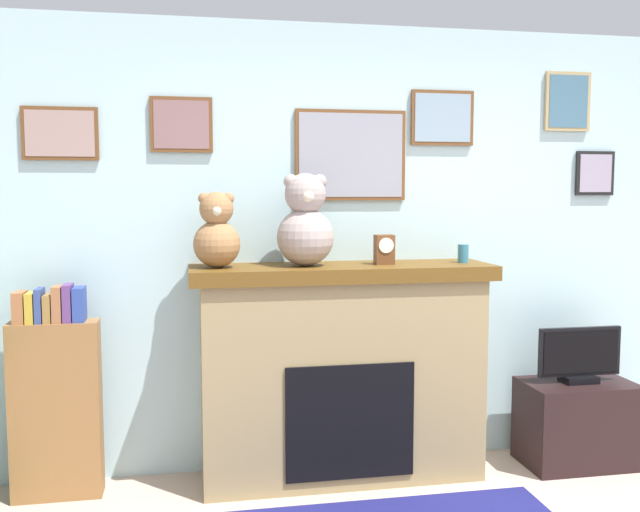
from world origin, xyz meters
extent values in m
cube|color=silver|center=(0.00, 2.00, 1.30)|extent=(5.20, 0.12, 2.60)
cube|color=brown|center=(-0.23, 1.93, 1.85)|extent=(0.66, 0.02, 0.52)
cube|color=gray|center=(-0.23, 1.91, 1.85)|extent=(0.62, 0.00, 0.48)
cube|color=brown|center=(-1.84, 1.93, 1.95)|extent=(0.40, 0.02, 0.29)
cube|color=gray|center=(-1.84, 1.91, 1.95)|extent=(0.36, 0.00, 0.25)
cube|color=black|center=(1.34, 1.93, 1.75)|extent=(0.26, 0.02, 0.27)
cube|color=#9A8FA8|center=(1.34, 1.91, 1.75)|extent=(0.22, 0.00, 0.23)
cube|color=brown|center=(0.33, 1.93, 2.07)|extent=(0.39, 0.02, 0.32)
cube|color=#839EB2|center=(0.33, 1.91, 2.07)|extent=(0.35, 0.00, 0.28)
cube|color=brown|center=(-1.20, 1.93, 2.01)|extent=(0.34, 0.02, 0.31)
cube|color=#815E5F|center=(-1.20, 1.91, 2.01)|extent=(0.30, 0.00, 0.27)
cube|color=tan|center=(1.14, 1.93, 2.19)|extent=(0.30, 0.02, 0.36)
cube|color=#416A83|center=(1.14, 1.91, 2.19)|extent=(0.26, 0.00, 0.32)
cube|color=#958055|center=(-0.33, 1.72, 0.57)|extent=(1.57, 0.44, 1.15)
cube|color=brown|center=(-0.33, 1.72, 1.19)|extent=(1.69, 0.50, 0.08)
cube|color=black|center=(-0.33, 1.49, 0.40)|extent=(0.71, 0.02, 0.63)
cube|color=olive|center=(-1.88, 1.74, 0.48)|extent=(0.46, 0.16, 0.95)
cube|color=#A2633A|center=(-2.04, 1.74, 1.04)|extent=(0.06, 0.13, 0.17)
cube|color=gold|center=(-1.99, 1.74, 1.03)|extent=(0.04, 0.13, 0.16)
cube|color=#334583|center=(-1.94, 1.74, 1.04)|extent=(0.03, 0.13, 0.18)
cube|color=olive|center=(-1.90, 1.74, 1.03)|extent=(0.04, 0.13, 0.15)
cube|color=#9C623E|center=(-1.85, 1.74, 1.05)|extent=(0.05, 0.13, 0.19)
cube|color=#5B3775|center=(-1.80, 1.74, 1.05)|extent=(0.04, 0.13, 0.20)
cube|color=#2B4294|center=(-1.75, 1.74, 1.04)|extent=(0.06, 0.13, 0.18)
cube|color=black|center=(1.10, 1.64, 0.25)|extent=(0.65, 0.40, 0.50)
cube|color=black|center=(1.10, 1.64, 0.52)|extent=(0.20, 0.14, 0.04)
cube|color=black|center=(1.10, 1.64, 0.69)|extent=(0.52, 0.03, 0.29)
cube|color=black|center=(1.10, 1.62, 0.69)|extent=(0.48, 0.00, 0.25)
cylinder|color=teal|center=(0.38, 1.70, 1.28)|extent=(0.06, 0.06, 0.11)
cube|color=brown|center=(-0.09, 1.70, 1.31)|extent=(0.11, 0.07, 0.17)
cylinder|color=white|center=(-0.09, 1.66, 1.34)|extent=(0.09, 0.01, 0.09)
sphere|color=#986D44|center=(-1.02, 1.70, 1.35)|extent=(0.25, 0.25, 0.25)
sphere|color=#986D44|center=(-1.02, 1.70, 1.54)|extent=(0.18, 0.18, 0.18)
sphere|color=#986D44|center=(-1.09, 1.70, 1.60)|extent=(0.06, 0.06, 0.06)
sphere|color=#986D44|center=(-0.96, 1.70, 1.60)|extent=(0.06, 0.06, 0.06)
sphere|color=beige|center=(-1.02, 1.63, 1.54)|extent=(0.05, 0.05, 0.05)
sphere|color=gray|center=(-0.54, 1.70, 1.39)|extent=(0.32, 0.32, 0.32)
sphere|color=gray|center=(-0.54, 1.70, 1.62)|extent=(0.23, 0.23, 0.23)
sphere|color=gray|center=(-0.62, 1.70, 1.69)|extent=(0.08, 0.08, 0.08)
sphere|color=gray|center=(-0.46, 1.70, 1.69)|extent=(0.08, 0.08, 0.08)
sphere|color=beige|center=(-0.54, 1.61, 1.61)|extent=(0.07, 0.07, 0.07)
camera|label=1|loc=(-1.17, -2.06, 1.64)|focal=39.03mm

